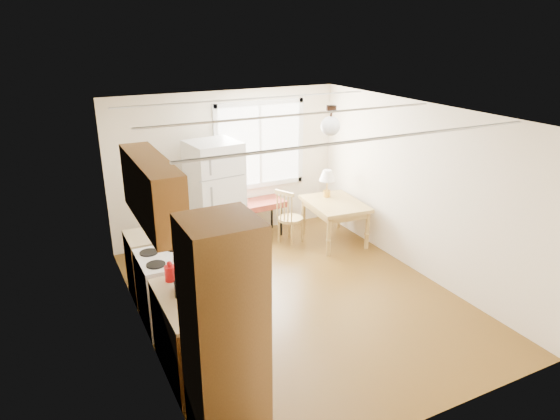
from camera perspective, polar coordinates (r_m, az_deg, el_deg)
room_shell at (r=6.34m, az=2.05°, el=-0.23°), size 4.60×5.60×2.62m
kitchen_run at (r=5.40m, az=-11.06°, el=-9.32°), size 0.65×3.40×2.20m
window_unit at (r=8.64m, az=-2.31°, el=7.45°), size 1.64×0.05×1.51m
pendant_light at (r=6.75m, az=5.81°, el=9.66°), size 0.26×0.26×0.40m
refrigerator at (r=7.98m, az=-7.43°, el=1.38°), size 0.82×0.82×1.82m
bench at (r=8.55m, az=-3.82°, el=0.33°), size 1.37×0.55×0.62m
dining_table at (r=8.42m, az=6.28°, el=0.25°), size 0.94×1.19×0.70m
chair at (r=8.27m, az=0.84°, el=-0.46°), size 0.47×0.46×0.94m
table_lamp at (r=8.54m, az=5.42°, el=3.72°), size 0.27×0.27×0.47m
coffee_maker at (r=5.22m, az=-10.95°, el=-7.93°), size 0.23×0.28×0.38m
kettle at (r=5.50m, az=-12.45°, el=-7.01°), size 0.12×0.12×0.23m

